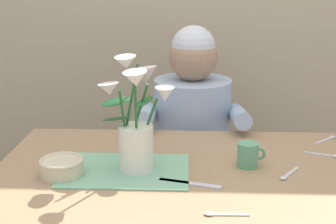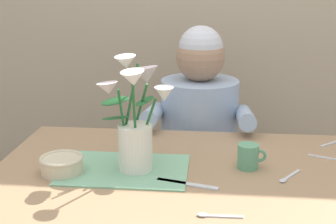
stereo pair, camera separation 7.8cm
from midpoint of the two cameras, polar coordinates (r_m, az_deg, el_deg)
The scene contains 11 objects.
dining_table at distance 1.53m, azimuth 2.89°, elevation -10.62°, with size 1.20×0.80×0.74m.
seated_person at distance 2.12m, azimuth 4.84°, elevation -5.04°, with size 0.45×0.47×1.14m.
striped_placemat at distance 1.49m, azimuth -3.79°, elevation -7.04°, with size 0.40×0.28×0.01m, color #7AB289.
flower_vase at distance 1.44m, azimuth -2.38°, elevation -1.13°, with size 0.24×0.30×0.36m.
ceramic_bowl at distance 1.49m, azimuth -11.43°, elevation -6.31°, with size 0.14×0.14×0.06m.
dinner_knife at distance 1.39m, azimuth 3.99°, elevation -8.82°, with size 0.19×0.02×0.01m, color silver.
ceramic_mug at distance 1.52m, azimuth 11.30°, elevation -5.37°, with size 0.09×0.07×0.08m.
spoon_0 at distance 1.48m, azimuth 15.88°, elevation -7.82°, with size 0.08×0.10×0.01m.
spoon_1 at distance 1.85m, azimuth 20.92°, elevation -3.45°, with size 0.10×0.09×0.01m.
spoon_2 at distance 1.68m, azimuth 20.70°, elevation -5.37°, with size 0.12×0.06×0.01m.
spoon_3 at distance 1.23m, azimuth 7.33°, elevation -12.50°, with size 0.12×0.02×0.01m.
Camera 2 is at (0.10, -1.36, 1.34)m, focal length 49.70 mm.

